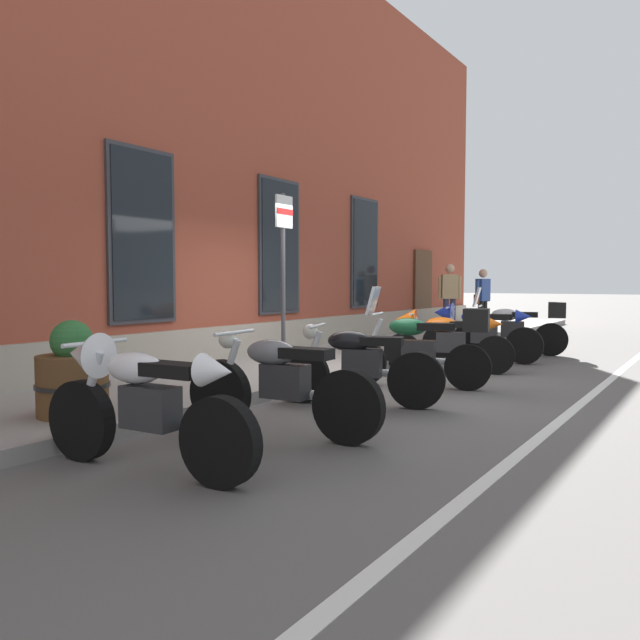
{
  "coord_description": "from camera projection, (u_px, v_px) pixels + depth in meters",
  "views": [
    {
      "loc": [
        -7.79,
        -4.62,
        1.44
      ],
      "look_at": [
        -1.06,
        -0.22,
        0.95
      ],
      "focal_mm": 35.13,
      "sensor_mm": 36.0,
      "label": 1
    }
  ],
  "objects": [
    {
      "name": "motorcycle_grey_naked",
      "position": [
        279.0,
        384.0,
        5.85
      ],
      "size": [
        0.62,
        2.08,
        0.97
      ],
      "color": "black",
      "rests_on": "ground_plane"
    },
    {
      "name": "motorcycle_green_touring",
      "position": [
        423.0,
        346.0,
        8.45
      ],
      "size": [
        0.85,
        1.99,
        1.38
      ],
      "color": "black",
      "rests_on": "ground_plane"
    },
    {
      "name": "pedestrian_tan_coat",
      "position": [
        450.0,
        294.0,
        15.78
      ],
      "size": [
        0.39,
        0.5,
        1.74
      ],
      "color": "#2D3351",
      "rests_on": "sidewalk"
    },
    {
      "name": "motorcycle_orange_sport",
      "position": [
        442.0,
        337.0,
        9.96
      ],
      "size": [
        0.76,
        2.03,
        1.01
      ],
      "color": "black",
      "rests_on": "ground_plane"
    },
    {
      "name": "motorcycle_white_sport",
      "position": [
        138.0,
        398.0,
        4.72
      ],
      "size": [
        0.62,
        2.05,
        1.04
      ],
      "color": "black",
      "rests_on": "ground_plane"
    },
    {
      "name": "brick_pub_facade",
      "position": [
        70.0,
        148.0,
        12.36
      ],
      "size": [
        22.89,
        7.9,
        8.16
      ],
      "color": "brown",
      "rests_on": "ground_plane"
    },
    {
      "name": "motorcycle_black_naked",
      "position": [
        357.0,
        365.0,
        7.25
      ],
      "size": [
        0.8,
        1.95,
        0.94
      ],
      "color": "black",
      "rests_on": "ground_plane"
    },
    {
      "name": "barrel_planter",
      "position": [
        73.0,
        377.0,
        6.04
      ],
      "size": [
        0.7,
        0.7,
        0.92
      ],
      "color": "brown",
      "rests_on": "sidewalk"
    },
    {
      "name": "pedestrian_blue_top",
      "position": [
        483.0,
        297.0,
        15.96
      ],
      "size": [
        0.66,
        0.28,
        1.61
      ],
      "color": "black",
      "rests_on": "sidewalk"
    },
    {
      "name": "motorcycle_blue_sport",
      "position": [
        477.0,
        330.0,
        11.22
      ],
      "size": [
        0.65,
        2.12,
        1.06
      ],
      "color": "black",
      "rests_on": "ground_plane"
    },
    {
      "name": "ground_plane",
      "position": [
        347.0,
        381.0,
        9.12
      ],
      "size": [
        140.0,
        140.0,
        0.0
      ],
      "primitive_type": "plane",
      "color": "#565451"
    },
    {
      "name": "motorcycle_silver_touring",
      "position": [
        516.0,
        327.0,
        12.33
      ],
      "size": [
        0.85,
        2.14,
        1.33
      ],
      "color": "black",
      "rests_on": "ground_plane"
    },
    {
      "name": "sidewalk",
      "position": [
        279.0,
        369.0,
        9.8
      ],
      "size": [
        28.89,
        2.49,
        0.15
      ],
      "primitive_type": "cube",
      "color": "gray",
      "rests_on": "ground_plane"
    },
    {
      "name": "lane_stripe",
      "position": [
        581.0,
        404.0,
        7.37
      ],
      "size": [
        28.89,
        0.12,
        0.01
      ],
      "primitive_type": "cube",
      "color": "silver",
      "rests_on": "ground_plane"
    },
    {
      "name": "parking_sign",
      "position": [
        284.0,
        258.0,
        8.62
      ],
      "size": [
        0.36,
        0.07,
        2.5
      ],
      "color": "#4C4C51",
      "rests_on": "sidewalk"
    }
  ]
}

